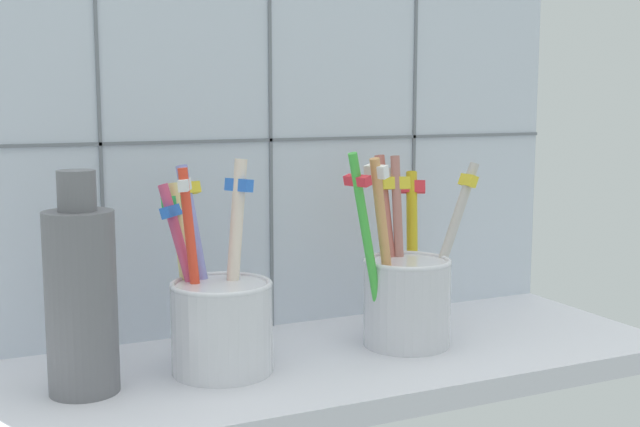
{
  "coord_description": "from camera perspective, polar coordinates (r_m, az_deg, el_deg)",
  "views": [
    {
      "loc": [
        -29.3,
        -62.46,
        24.35
      ],
      "look_at": [
        0.0,
        -0.17,
        14.61
      ],
      "focal_mm": 46.3,
      "sensor_mm": 36.0,
      "label": 1
    }
  ],
  "objects": [
    {
      "name": "toothbrush_cup_right",
      "position": [
        0.75,
        6.02,
        -5.39
      ],
      "size": [
        14.62,
        10.7,
        17.84
      ],
      "color": "silver",
      "rests_on": "counter_slab"
    },
    {
      "name": "counter_slab",
      "position": [
        0.73,
        -0.06,
        -10.64
      ],
      "size": [
        64.0,
        22.0,
        2.0
      ],
      "primitive_type": "cube",
      "color": "silver",
      "rests_on": "ground"
    },
    {
      "name": "ceramic_vase",
      "position": [
        0.65,
        -16.17,
        -5.54
      ],
      "size": [
        5.33,
        5.33,
        17.01
      ],
      "color": "slate",
      "rests_on": "counter_slab"
    },
    {
      "name": "toothbrush_cup_left",
      "position": [
        0.68,
        -6.93,
        -7.11
      ],
      "size": [
        8.44,
        10.52,
        17.35
      ],
      "color": "silver",
      "rests_on": "counter_slab"
    },
    {
      "name": "tile_wall_back",
      "position": [
        0.8,
        -3.74,
        6.71
      ],
      "size": [
        64.0,
        2.2,
        45.0
      ],
      "color": "silver",
      "rests_on": "ground"
    }
  ]
}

